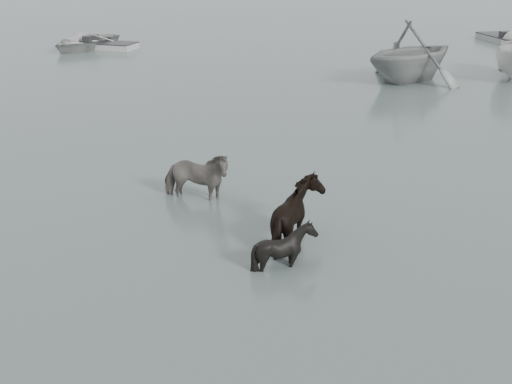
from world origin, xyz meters
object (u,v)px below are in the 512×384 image
Objects in this scene: pony_black at (285,238)px; pony_dark at (300,206)px; pony_pinto at (195,171)px; rowboat_lead at (84,40)px.

pony_dark is at bearing 5.20° from pony_black.
pony_pinto is 0.36× the size of rowboat_lead.
pony_dark is at bearing -119.71° from pony_pinto.
rowboat_lead is (-15.15, 21.03, -0.26)m from pony_pinto.
rowboat_lead is (-18.19, 22.70, -0.32)m from pony_dark.
rowboat_lead is at bearing 16.41° from pony_dark.
pony_pinto is 3.47m from pony_dark.
rowboat_lead is at bearing 34.83° from pony_pinto.
pony_black is at bearing -42.58° from rowboat_lead.
pony_dark is 0.33× the size of rowboat_lead.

